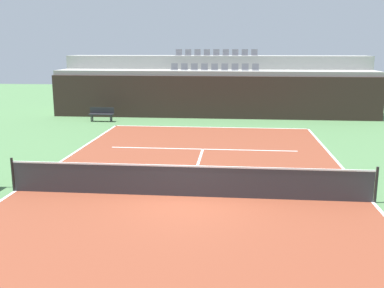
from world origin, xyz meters
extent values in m
plane|color=#477042|center=(0.00, 0.00, 0.00)|extent=(80.00, 80.00, 0.00)
cube|color=brown|center=(0.00, 0.00, 0.01)|extent=(11.00, 24.00, 0.01)
cube|color=white|center=(0.00, 11.95, 0.01)|extent=(11.00, 0.10, 0.00)
cube|color=white|center=(-5.45, 0.00, 0.01)|extent=(0.10, 24.00, 0.00)
cube|color=white|center=(5.45, 0.00, 0.01)|extent=(0.10, 24.00, 0.00)
cube|color=white|center=(0.00, 6.40, 0.01)|extent=(8.26, 0.10, 0.00)
cube|color=white|center=(0.00, 3.20, 0.01)|extent=(0.10, 6.40, 0.00)
cube|color=#33231E|center=(0.00, 15.25, 1.34)|extent=(20.84, 0.30, 2.67)
cube|color=#9E9E99|center=(0.00, 16.60, 1.48)|extent=(20.84, 2.40, 2.96)
cube|color=#9E9E99|center=(0.00, 19.00, 1.93)|extent=(20.84, 2.40, 3.86)
cube|color=slate|center=(-2.66, 16.60, 2.98)|extent=(0.44, 0.44, 0.04)
cube|color=slate|center=(-2.66, 16.80, 3.20)|extent=(0.44, 0.04, 0.40)
cube|color=slate|center=(-1.99, 16.60, 2.98)|extent=(0.44, 0.44, 0.04)
cube|color=slate|center=(-1.99, 16.80, 3.20)|extent=(0.44, 0.04, 0.40)
cube|color=slate|center=(-1.33, 16.60, 2.98)|extent=(0.44, 0.44, 0.04)
cube|color=slate|center=(-1.33, 16.80, 3.20)|extent=(0.44, 0.04, 0.40)
cube|color=slate|center=(-0.66, 16.60, 2.98)|extent=(0.44, 0.44, 0.04)
cube|color=slate|center=(-0.66, 16.80, 3.20)|extent=(0.44, 0.04, 0.40)
cube|color=slate|center=(0.00, 16.60, 2.98)|extent=(0.44, 0.44, 0.04)
cube|color=slate|center=(0.00, 16.80, 3.20)|extent=(0.44, 0.04, 0.40)
cube|color=slate|center=(0.66, 16.60, 2.98)|extent=(0.44, 0.44, 0.04)
cube|color=slate|center=(0.66, 16.80, 3.20)|extent=(0.44, 0.04, 0.40)
cube|color=slate|center=(1.33, 16.60, 2.98)|extent=(0.44, 0.44, 0.04)
cube|color=slate|center=(1.33, 16.80, 3.20)|extent=(0.44, 0.04, 0.40)
cube|color=slate|center=(1.99, 16.60, 2.98)|extent=(0.44, 0.44, 0.04)
cube|color=slate|center=(1.99, 16.80, 3.20)|extent=(0.44, 0.04, 0.40)
cube|color=slate|center=(2.66, 16.60, 2.98)|extent=(0.44, 0.44, 0.04)
cube|color=slate|center=(2.66, 16.80, 3.20)|extent=(0.44, 0.04, 0.40)
cube|color=slate|center=(-2.66, 19.00, 3.88)|extent=(0.44, 0.44, 0.04)
cube|color=slate|center=(-2.66, 19.20, 4.10)|extent=(0.44, 0.04, 0.40)
cube|color=slate|center=(-1.99, 19.00, 3.88)|extent=(0.44, 0.44, 0.04)
cube|color=slate|center=(-1.99, 19.20, 4.10)|extent=(0.44, 0.04, 0.40)
cube|color=slate|center=(-1.33, 19.00, 3.88)|extent=(0.44, 0.44, 0.04)
cube|color=slate|center=(-1.33, 19.20, 4.10)|extent=(0.44, 0.04, 0.40)
cube|color=slate|center=(-0.66, 19.00, 3.88)|extent=(0.44, 0.44, 0.04)
cube|color=slate|center=(-0.66, 19.20, 4.10)|extent=(0.44, 0.04, 0.40)
cube|color=slate|center=(0.00, 19.00, 3.88)|extent=(0.44, 0.44, 0.04)
cube|color=slate|center=(0.00, 19.20, 4.10)|extent=(0.44, 0.04, 0.40)
cube|color=slate|center=(0.66, 19.00, 3.88)|extent=(0.44, 0.44, 0.04)
cube|color=slate|center=(0.66, 19.20, 4.10)|extent=(0.44, 0.04, 0.40)
cube|color=slate|center=(1.33, 19.00, 3.88)|extent=(0.44, 0.44, 0.04)
cube|color=slate|center=(1.33, 19.20, 4.10)|extent=(0.44, 0.04, 0.40)
cube|color=slate|center=(1.99, 19.00, 3.88)|extent=(0.44, 0.44, 0.04)
cube|color=slate|center=(1.99, 19.20, 4.10)|extent=(0.44, 0.04, 0.40)
cube|color=slate|center=(2.66, 19.00, 3.88)|extent=(0.44, 0.44, 0.04)
cube|color=slate|center=(2.66, 19.20, 4.10)|extent=(0.44, 0.04, 0.40)
cylinder|color=black|center=(-5.50, 0.00, 0.55)|extent=(0.08, 0.08, 1.07)
cylinder|color=black|center=(5.50, 0.00, 0.55)|extent=(0.08, 0.08, 1.07)
cube|color=#333338|center=(0.00, 0.00, 0.47)|extent=(10.90, 0.02, 0.92)
cube|color=white|center=(0.00, 0.00, 0.96)|extent=(10.90, 0.04, 0.05)
cube|color=#232328|center=(-6.71, 13.36, 0.45)|extent=(1.50, 0.40, 0.05)
cube|color=#232328|center=(-6.71, 13.54, 0.67)|extent=(1.50, 0.04, 0.36)
cube|color=#2D2D33|center=(-7.31, 13.22, 0.21)|extent=(0.06, 0.06, 0.42)
cube|color=#2D2D33|center=(-6.11, 13.22, 0.21)|extent=(0.06, 0.06, 0.42)
cube|color=#2D2D33|center=(-7.31, 13.50, 0.21)|extent=(0.06, 0.06, 0.42)
cube|color=#2D2D33|center=(-6.11, 13.50, 0.21)|extent=(0.06, 0.06, 0.42)
camera|label=1|loc=(1.38, -12.76, 4.43)|focal=41.57mm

